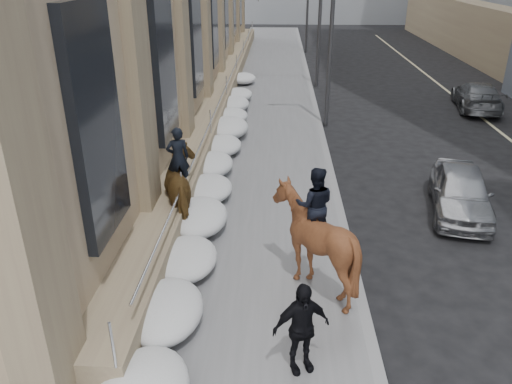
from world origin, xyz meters
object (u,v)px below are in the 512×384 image
pedestrian (301,328)px  car_grey (477,96)px  car_silver (461,191)px  mounted_horse_right (313,237)px  mounted_horse_left (185,185)px

pedestrian → car_grey: bearing=42.1°
car_silver → car_grey: bearing=80.5°
car_grey → mounted_horse_right: bearing=69.1°
car_silver → mounted_horse_left: bearing=-160.6°
mounted_horse_left → mounted_horse_right: 4.51m
mounted_horse_left → pedestrian: 6.34m
mounted_horse_left → mounted_horse_right: mounted_horse_right is taller
mounted_horse_right → car_grey: 18.15m
mounted_horse_left → car_silver: bearing=166.8°
mounted_horse_right → pedestrian: size_ratio=1.56×
mounted_horse_left → pedestrian: mounted_horse_left is taller
mounted_horse_left → car_silver: (7.95, 1.06, -0.51)m
mounted_horse_right → pedestrian: bearing=83.7°
mounted_horse_left → car_grey: mounted_horse_left is taller
mounted_horse_right → car_silver: (4.59, 4.06, -0.68)m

